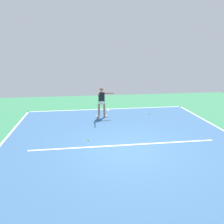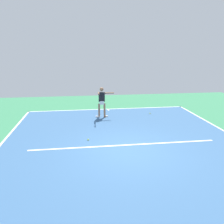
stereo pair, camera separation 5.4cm
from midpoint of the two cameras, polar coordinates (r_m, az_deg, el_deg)
ground_plane at (r=8.58m, az=3.78°, el=-9.72°), size 21.80×21.80×0.00m
court_surface at (r=8.58m, az=3.79°, el=-9.71°), size 9.98×12.57×0.00m
court_line_baseline_near at (r=14.39m, az=-1.23°, el=0.76°), size 9.98×0.10×0.01m
court_line_service at (r=9.00m, az=3.17°, el=-8.44°), size 7.48×0.10×0.01m
court_line_centre_mark at (r=14.20m, az=-1.13°, el=0.56°), size 0.10×0.30×0.01m
tennis_player at (r=12.40m, az=-2.79°, el=2.99°), size 1.04×1.15×1.71m
tennis_ball_centre_court at (r=9.47m, az=-6.25°, el=-7.06°), size 0.07×0.07×0.07m
tennis_ball_near_player at (r=13.47m, az=9.52°, el=-0.34°), size 0.07×0.07×0.07m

